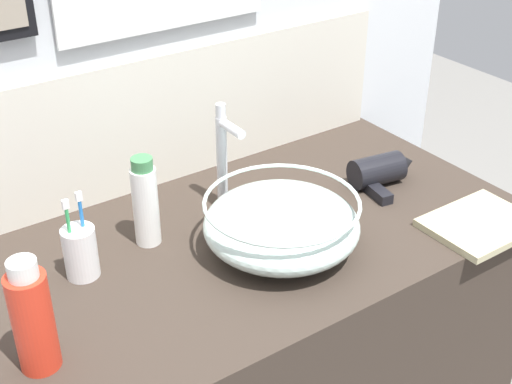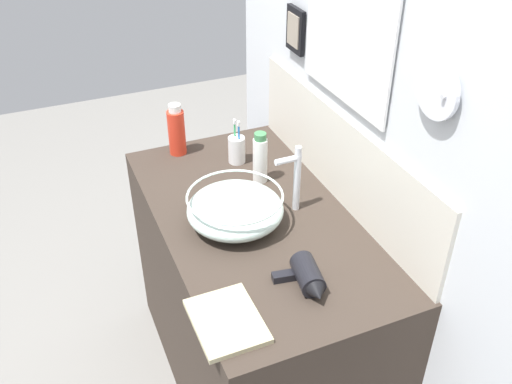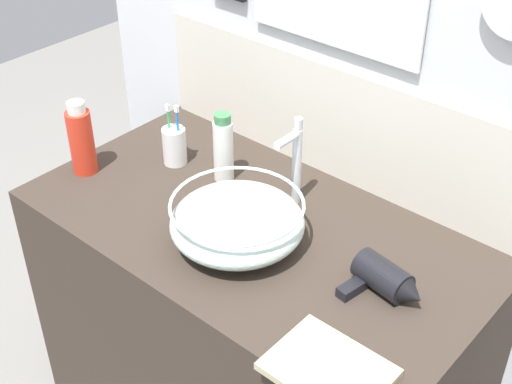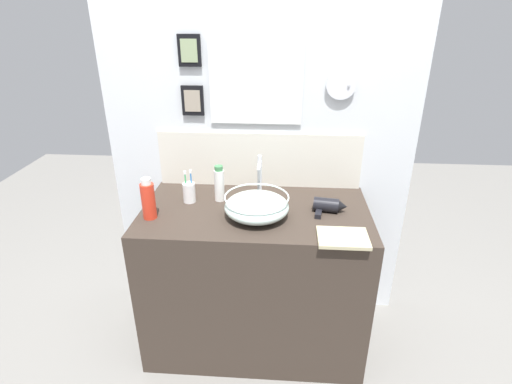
% 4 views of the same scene
% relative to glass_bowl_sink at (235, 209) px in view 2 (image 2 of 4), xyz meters
% --- Properties ---
extents(ground_plane, '(6.00, 6.00, 0.00)m').
position_rel_glass_bowl_sink_xyz_m(ground_plane, '(-0.01, 0.08, -0.90)').
color(ground_plane, gray).
extents(vanity_counter, '(1.16, 0.63, 0.84)m').
position_rel_glass_bowl_sink_xyz_m(vanity_counter, '(-0.01, 0.08, -0.48)').
color(vanity_counter, '#382D26').
rests_on(vanity_counter, ground).
extents(back_panel, '(1.70, 0.09, 2.54)m').
position_rel_glass_bowl_sink_xyz_m(back_panel, '(-0.01, 0.42, 0.37)').
color(back_panel, silver).
rests_on(back_panel, ground).
extents(glass_bowl_sink, '(0.31, 0.31, 0.11)m').
position_rel_glass_bowl_sink_xyz_m(glass_bowl_sink, '(0.00, 0.00, 0.00)').
color(glass_bowl_sink, silver).
rests_on(glass_bowl_sink, vanity_counter).
extents(faucet, '(0.02, 0.09, 0.24)m').
position_rel_glass_bowl_sink_xyz_m(faucet, '(0.00, 0.21, 0.07)').
color(faucet, silver).
rests_on(faucet, vanity_counter).
extents(hair_drier, '(0.17, 0.14, 0.07)m').
position_rel_glass_bowl_sink_xyz_m(hair_drier, '(0.36, 0.08, -0.03)').
color(hair_drier, black).
rests_on(hair_drier, vanity_counter).
extents(toothbrush_cup, '(0.06, 0.06, 0.18)m').
position_rel_glass_bowl_sink_xyz_m(toothbrush_cup, '(-0.37, 0.15, -0.01)').
color(toothbrush_cup, white).
rests_on(toothbrush_cup, vanity_counter).
extents(spray_bottle, '(0.07, 0.07, 0.21)m').
position_rel_glass_bowl_sink_xyz_m(spray_bottle, '(-0.52, -0.04, 0.04)').
color(spray_bottle, red).
rests_on(spray_bottle, vanity_counter).
extents(shampoo_bottle, '(0.05, 0.05, 0.19)m').
position_rel_glass_bowl_sink_xyz_m(shampoo_bottle, '(-0.21, 0.18, 0.03)').
color(shampoo_bottle, white).
rests_on(shampoo_bottle, vanity_counter).
extents(hand_towel, '(0.23, 0.17, 0.02)m').
position_rel_glass_bowl_sink_xyz_m(hand_towel, '(0.40, -0.18, -0.05)').
color(hand_towel, tan).
rests_on(hand_towel, vanity_counter).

